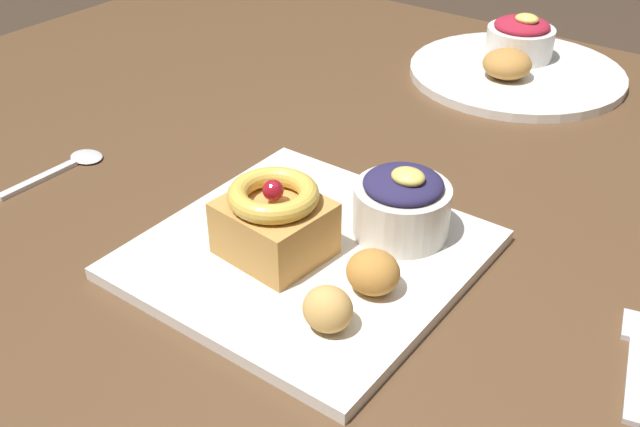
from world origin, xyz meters
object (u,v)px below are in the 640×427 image
fork (636,355)px  spoon (67,166)px  back_pastry (507,64)px  berry_ramekin (402,204)px  front_plate (307,254)px  fritter_front (373,272)px  cake_slice (274,220)px  back_plate (516,73)px  back_ramekin (520,38)px  fritter_middle (328,309)px

fork → spoon: 0.60m
back_pastry → berry_ramekin: bearing=-79.0°
front_plate → fritter_front: 0.08m
cake_slice → fork: 0.31m
front_plate → back_pastry: size_ratio=4.27×
berry_ramekin → back_pastry: 0.41m
back_plate → fork: bearing=-56.4°
back_pastry → back_ramekin: bearing=102.3°
fork → spoon: bearing=83.0°
back_plate → spoon: (-0.29, -0.54, -0.00)m
fritter_middle → back_ramekin: back_ramekin is taller
cake_slice → back_pastry: (-0.00, 0.49, -0.02)m
berry_ramekin → back_pastry: berry_ramekin is taller
cake_slice → berry_ramekin: 0.12m
front_plate → spoon: front_plate is taller
fritter_middle → berry_ramekin: bearing=98.8°
berry_ramekin → spoon: 0.39m
fritter_front → fork: bearing=17.7°
back_ramekin → spoon: bearing=-115.5°
front_plate → fritter_front: (0.08, -0.01, 0.02)m
berry_ramekin → back_plate: (-0.08, 0.44, -0.04)m
spoon → cake_slice: bearing=-88.5°
berry_ramekin → back_pastry: (-0.08, 0.40, -0.01)m
front_plate → fritter_front: bearing=-9.7°
cake_slice → spoon: 0.30m
back_ramekin → berry_ramekin: bearing=-78.8°
berry_ramekin → back_pastry: bearing=101.0°
berry_ramekin → fritter_middle: size_ratio=2.20×
back_plate → back_ramekin: size_ratio=3.11×
front_plate → back_plate: (-0.02, 0.51, 0.00)m
fritter_middle → back_plate: size_ratio=0.14×
front_plate → back_ramekin: bearing=94.3°
fritter_front → spoon: bearing=-178.5°
berry_ramekin → fritter_front: 0.09m
fritter_middle → back_ramekin: 0.64m
fork → cake_slice: bearing=89.2°
front_plate → cake_slice: size_ratio=2.92×
berry_ramekin → fritter_middle: berry_ramekin is taller
front_plate → berry_ramekin: size_ratio=3.10×
front_plate → back_pastry: bearing=92.9°
cake_slice → spoon: (-0.30, -0.00, -0.04)m
front_plate → back_plate: 0.51m
spoon → back_pastry: bearing=-29.6°
spoon → fork: bearing=-82.0°
fork → back_pastry: bearing=21.8°
back_pastry → fritter_middle: bearing=-79.6°
fritter_front → fork: (0.20, 0.06, -0.03)m
cake_slice → back_plate: 0.53m
fritter_middle → fritter_front: bearing=87.3°
fritter_middle → back_plate: fritter_middle is taller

